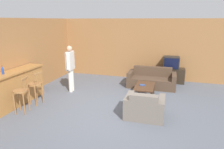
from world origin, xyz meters
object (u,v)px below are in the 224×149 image
(couch_far, at_px, (152,80))
(tv, at_px, (171,62))
(coffee_table, at_px, (145,87))
(person_by_window, at_px, (70,66))
(bar_chair_mid, at_px, (36,87))
(tv_unit, at_px, (170,75))
(bottle, at_px, (3,70))
(armchair_near, at_px, (145,108))
(bar_chair_near, at_px, (21,94))
(book_on_table, at_px, (142,85))

(couch_far, xyz_separation_m, tv, (0.70, 0.82, 0.58))
(coffee_table, height_order, person_by_window, person_by_window)
(bar_chair_mid, height_order, tv_unit, bar_chair_mid)
(tv_unit, bearing_deg, person_by_window, -148.26)
(bottle, bearing_deg, armchair_near, 8.52)
(bar_chair_near, distance_m, tv, 5.73)
(armchair_near, xyz_separation_m, bottle, (-3.93, -0.59, 0.90))
(book_on_table, bearing_deg, bar_chair_mid, -155.05)
(armchair_near, xyz_separation_m, coffee_table, (-0.18, 1.38, 0.10))
(bar_chair_mid, height_order, book_on_table, bar_chair_mid)
(bar_chair_near, relative_size, coffee_table, 0.96)
(bar_chair_mid, height_order, couch_far, bar_chair_mid)
(tv, bearing_deg, couch_far, -130.20)
(bottle, bearing_deg, book_on_table, 28.30)
(couch_far, height_order, tv, tv)
(couch_far, bearing_deg, coffee_table, -95.20)
(coffee_table, xyz_separation_m, book_on_table, (-0.08, 0.01, 0.07))
(bar_chair_mid, height_order, bottle, bottle)
(couch_far, distance_m, tv_unit, 1.08)
(person_by_window, bearing_deg, bar_chair_near, -103.92)
(tv, bearing_deg, person_by_window, -148.30)
(bar_chair_near, distance_m, bottle, 0.86)
(tv, height_order, book_on_table, tv)
(couch_far, bearing_deg, person_by_window, -154.56)
(bar_chair_mid, xyz_separation_m, tv, (3.96, 3.50, 0.28))
(couch_far, distance_m, tv, 1.22)
(bar_chair_mid, relative_size, book_on_table, 5.39)
(armchair_near, distance_m, tv, 3.56)
(bar_chair_near, relative_size, tv, 1.66)
(coffee_table, distance_m, tv, 2.28)
(tv_unit, bearing_deg, book_on_table, -113.33)
(book_on_table, bearing_deg, couch_far, 81.02)
(bar_chair_mid, height_order, coffee_table, bar_chair_mid)
(bar_chair_near, bearing_deg, armchair_near, 11.44)
(bar_chair_mid, bearing_deg, tv, 41.42)
(bar_chair_mid, relative_size, tv_unit, 0.91)
(bar_chair_near, height_order, bottle, bottle)
(bar_chair_mid, distance_m, book_on_table, 3.39)
(couch_far, distance_m, armchair_near, 2.63)
(coffee_table, distance_m, bottle, 4.31)
(bar_chair_near, height_order, coffee_table, bar_chair_near)
(tv, bearing_deg, bottle, -138.47)
(bar_chair_near, height_order, bar_chair_mid, same)
(armchair_near, distance_m, book_on_table, 1.42)
(bar_chair_near, bearing_deg, couch_far, 45.33)
(person_by_window, bearing_deg, coffee_table, 1.37)
(book_on_table, bearing_deg, person_by_window, -178.30)
(person_by_window, bearing_deg, tv_unit, 31.74)
(tv, height_order, bottle, bottle)
(coffee_table, bearing_deg, book_on_table, 171.11)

